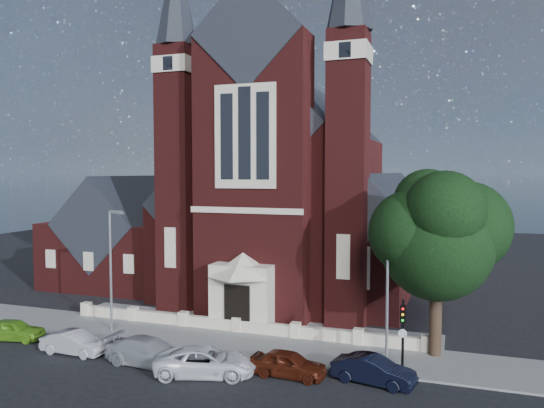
{
  "coord_description": "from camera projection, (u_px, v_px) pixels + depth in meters",
  "views": [
    {
      "loc": [
        13.4,
        -25.25,
        10.62
      ],
      "look_at": [
        0.52,
        12.0,
        8.22
      ],
      "focal_mm": 35.0,
      "sensor_mm": 36.0,
      "label": 1
    }
  ],
  "objects": [
    {
      "name": "street_lamp_left",
      "position": [
        112.0,
        263.0,
        34.91
      ],
      "size": [
        1.16,
        0.22,
        8.09
      ],
      "color": "gray",
      "rests_on": "ground"
    },
    {
      "name": "church",
      "position": [
        305.0,
        198.0,
        49.98
      ],
      "size": [
        20.01,
        34.9,
        29.2
      ],
      "color": "#4B1514",
      "rests_on": "ground"
    },
    {
      "name": "ground",
      "position": [
        278.0,
        303.0,
        42.99
      ],
      "size": [
        120.0,
        120.0,
        0.0
      ],
      "primitive_type": "plane",
      "color": "black",
      "rests_on": "ground"
    },
    {
      "name": "car_silver_b",
      "position": [
        149.0,
        352.0,
        29.1
      ],
      "size": [
        5.21,
        2.44,
        1.47
      ],
      "primitive_type": "imported",
      "rotation": [
        0.0,
        0.0,
        1.5
      ],
      "color": "#A3A5AB",
      "rests_on": "ground"
    },
    {
      "name": "car_lime_van",
      "position": [
        13.0,
        330.0,
        33.38
      ],
      "size": [
        4.19,
        2.41,
        1.34
      ],
      "primitive_type": "imported",
      "rotation": [
        0.0,
        0.0,
        1.79
      ],
      "color": "#62A320",
      "rests_on": "ground"
    },
    {
      "name": "forecourt_wall",
      "position": [
        237.0,
        333.0,
        34.97
      ],
      "size": [
        24.0,
        0.4,
        0.9
      ],
      "primitive_type": "cube",
      "color": "beige",
      "rests_on": "ground"
    },
    {
      "name": "street_lamp_right",
      "position": [
        389.0,
        282.0,
        29.04
      ],
      "size": [
        1.16,
        0.22,
        8.09
      ],
      "color": "gray",
      "rests_on": "ground"
    },
    {
      "name": "street_tree",
      "position": [
        439.0,
        237.0,
        29.69
      ],
      "size": [
        6.4,
        6.6,
        10.7
      ],
      "color": "black",
      "rests_on": "ground"
    },
    {
      "name": "car_silver_a",
      "position": [
        74.0,
        343.0,
        30.87
      ],
      "size": [
        4.01,
        1.42,
        1.32
      ],
      "primitive_type": "imported",
      "rotation": [
        0.0,
        0.0,
        1.56
      ],
      "color": "#A7ABAF",
      "rests_on": "ground"
    },
    {
      "name": "traffic_signal",
      "position": [
        403.0,
        327.0,
        27.38
      ],
      "size": [
        0.28,
        0.42,
        4.0
      ],
      "color": "black",
      "rests_on": "ground"
    },
    {
      "name": "forecourt_paving",
      "position": [
        249.0,
        324.0,
        36.86
      ],
      "size": [
        26.0,
        3.0,
        0.14
      ],
      "primitive_type": "cube",
      "color": "slate",
      "rests_on": "ground"
    },
    {
      "name": "car_dark_red",
      "position": [
        288.0,
        364.0,
        27.44
      ],
      "size": [
        4.09,
        1.83,
        1.36
      ],
      "primitive_type": "imported",
      "rotation": [
        0.0,
        0.0,
        1.52
      ],
      "color": "#4C1A0D",
      "rests_on": "ground"
    },
    {
      "name": "parish_hall",
      "position": [
        130.0,
        241.0,
        50.79
      ],
      "size": [
        12.0,
        12.2,
        10.24
      ],
      "color": "#4B1514",
      "rests_on": "ground"
    },
    {
      "name": "car_white_suv",
      "position": [
        206.0,
        362.0,
        27.59
      ],
      "size": [
        5.77,
        3.87,
        1.47
      ],
      "primitive_type": "imported",
      "rotation": [
        0.0,
        0.0,
        1.86
      ],
      "color": "white",
      "rests_on": "ground"
    },
    {
      "name": "pavement_strip",
      "position": [
        225.0,
        342.0,
        33.08
      ],
      "size": [
        60.0,
        5.0,
        0.12
      ],
      "primitive_type": "cube",
      "color": "slate",
      "rests_on": "ground"
    },
    {
      "name": "car_navy",
      "position": [
        374.0,
        370.0,
        26.51
      ],
      "size": [
        4.38,
        2.25,
        1.38
      ],
      "primitive_type": "imported",
      "rotation": [
        0.0,
        0.0,
        1.37
      ],
      "color": "black",
      "rests_on": "ground"
    }
  ]
}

